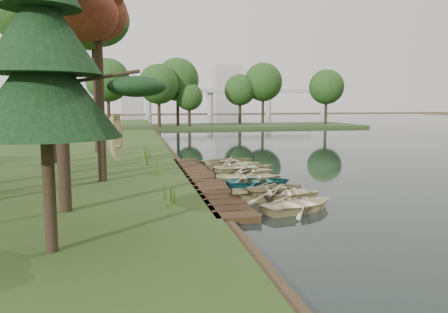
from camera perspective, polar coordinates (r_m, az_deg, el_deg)
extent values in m
plane|color=#3D2F1D|center=(23.10, 1.13, -3.43)|extent=(300.00, 300.00, 0.00)
cube|color=#352414|center=(22.78, -2.80, -3.21)|extent=(1.60, 16.00, 0.30)
cube|color=#2C3F1C|center=(73.43, -1.53, 3.96)|extent=(50.00, 14.00, 0.45)
cylinder|color=black|center=(72.87, -19.99, 5.58)|extent=(0.50, 0.50, 4.80)
sphere|color=#224417|center=(72.89, -20.11, 8.41)|extent=(5.60, 5.60, 5.60)
cylinder|color=black|center=(72.24, -14.73, 5.76)|extent=(0.50, 0.50, 4.80)
sphere|color=#224417|center=(72.26, -14.82, 8.62)|extent=(5.60, 5.60, 5.60)
cylinder|color=black|center=(72.22, -9.41, 5.90)|extent=(0.50, 0.50, 4.80)
sphere|color=#224417|center=(72.24, -9.47, 8.76)|extent=(5.60, 5.60, 5.60)
cylinder|color=black|center=(72.81, -4.13, 5.99)|extent=(0.50, 0.50, 4.80)
sphere|color=#224417|center=(72.83, -4.16, 8.82)|extent=(5.60, 5.60, 5.60)
cylinder|color=black|center=(74.00, 1.02, 6.02)|extent=(0.50, 0.50, 4.80)
sphere|color=#224417|center=(74.02, 1.02, 8.81)|extent=(5.60, 5.60, 5.60)
cylinder|color=black|center=(75.76, 5.97, 6.01)|extent=(0.50, 0.50, 4.80)
sphere|color=#224417|center=(75.78, 6.00, 8.73)|extent=(5.60, 5.60, 5.60)
cylinder|color=black|center=(78.05, 10.66, 5.95)|extent=(0.50, 0.50, 4.80)
sphere|color=#224417|center=(78.07, 10.72, 8.60)|extent=(5.60, 5.60, 5.60)
cube|color=#A5A5A0|center=(142.99, -5.82, 8.56)|extent=(90.00, 4.00, 1.20)
cylinder|color=#A5A5A0|center=(142.92, -17.93, 6.65)|extent=(1.80, 1.80, 8.00)
cylinder|color=#A5A5A0|center=(142.23, -9.84, 6.89)|extent=(1.80, 1.80, 8.00)
cylinder|color=#A5A5A0|center=(144.34, -1.82, 6.99)|extent=(1.80, 1.80, 8.00)
cylinder|color=#A5A5A0|center=(149.12, 5.83, 6.96)|extent=(1.80, 1.80, 8.00)
cylinder|color=#A5A5A0|center=(156.34, 12.88, 6.82)|extent=(1.80, 1.80, 8.00)
cube|color=#A5A5A0|center=(165.96, 0.40, 8.73)|extent=(10.00, 8.00, 18.00)
cube|color=#A5A5A0|center=(167.15, -11.89, 7.54)|extent=(8.00, 8.00, 12.00)
imported|color=beige|center=(17.16, 9.84, -5.92)|extent=(3.85, 3.31, 0.67)
imported|color=beige|center=(18.78, 6.72, -4.56)|extent=(4.28, 3.49, 0.78)
imported|color=beige|center=(20.14, 6.78, -3.99)|extent=(3.49, 2.88, 0.63)
imported|color=teal|center=(21.68, 4.63, -3.11)|extent=(3.36, 2.46, 0.68)
imported|color=beige|center=(22.72, 3.29, -2.57)|extent=(3.71, 2.82, 0.72)
imported|color=beige|center=(24.79, 2.64, -1.78)|extent=(3.64, 2.79, 0.70)
imported|color=beige|center=(25.89, 2.61, -1.33)|extent=(4.05, 3.17, 0.77)
imported|color=beige|center=(27.47, 1.12, -0.87)|extent=(3.74, 2.81, 0.73)
imported|color=beige|center=(28.82, 0.55, -0.47)|extent=(4.19, 3.43, 0.76)
imported|color=beige|center=(29.47, -13.80, -0.13)|extent=(3.74, 3.29, 0.64)
cylinder|color=black|center=(16.49, -20.71, 11.01)|extent=(0.45, 0.45, 10.35)
cylinder|color=black|center=(22.35, -15.89, 7.69)|extent=(0.41, 0.41, 8.52)
ellipsoid|color=maroon|center=(22.82, -16.27, 18.44)|extent=(3.45, 3.45, 2.94)
cylinder|color=black|center=(30.19, -21.75, 8.10)|extent=(0.43, 0.43, 9.43)
ellipsoid|color=#224417|center=(30.68, -22.17, 16.92)|extent=(3.73, 3.73, 3.17)
cylinder|color=black|center=(30.15, -22.53, 11.19)|extent=(0.49, 0.49, 12.71)
cylinder|color=black|center=(35.60, -16.41, 8.73)|extent=(0.44, 0.44, 10.24)
ellipsoid|color=#224417|center=(36.14, -16.71, 16.87)|extent=(4.96, 4.96, 4.22)
cylinder|color=black|center=(12.20, -21.88, -3.60)|extent=(0.32, 0.32, 3.52)
cone|color=black|center=(12.02, -22.45, 8.48)|extent=(3.80, 3.80, 2.60)
cone|color=black|center=(12.15, -22.78, 15.20)|extent=(2.90, 2.90, 2.25)
cone|color=#3F661E|center=(16.64, -7.27, -5.01)|extent=(0.60, 0.60, 0.89)
cone|color=#3F661E|center=(24.06, -8.56, -1.07)|extent=(0.60, 0.60, 1.07)
cone|color=#3F661E|center=(27.97, -10.39, -0.16)|extent=(0.60, 0.60, 0.89)
cone|color=#3F661E|center=(32.01, -10.06, 0.93)|extent=(0.60, 0.60, 1.09)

